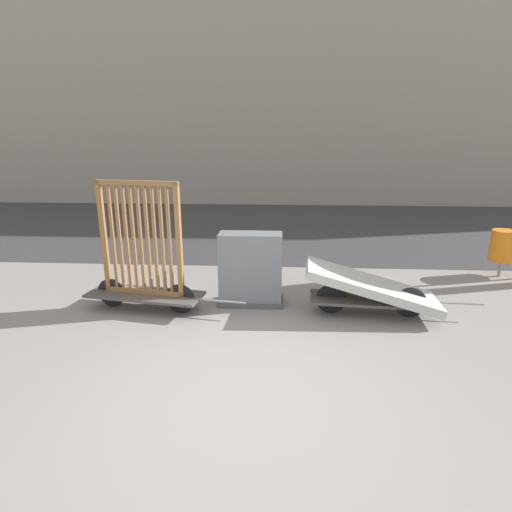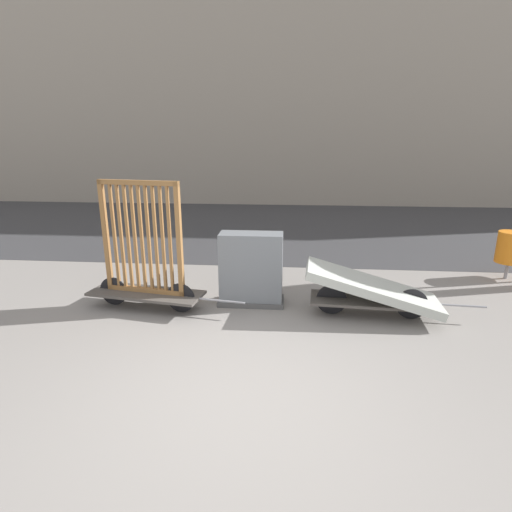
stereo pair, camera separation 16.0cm
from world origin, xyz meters
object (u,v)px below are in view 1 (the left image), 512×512
bike_cart_with_mattress (372,289)px  trash_bin (504,246)px  bike_cart_with_bedframe (143,268)px  utility_cabinet (251,272)px

bike_cart_with_mattress → trash_bin: bearing=38.1°
bike_cart_with_bedframe → bike_cart_with_mattress: bearing=9.4°
utility_cabinet → trash_bin: bearing=19.1°
bike_cart_with_bedframe → trash_bin: (6.26, 1.95, -0.07)m
bike_cart_with_mattress → utility_cabinet: size_ratio=2.24×
bike_cart_with_bedframe → bike_cart_with_mattress: 3.40m
bike_cart_with_mattress → bike_cart_with_bedframe: bearing=-176.1°
utility_cabinet → bike_cart_with_mattress: bearing=-10.5°
bike_cart_with_bedframe → trash_bin: 6.55m
utility_cabinet → trash_bin: size_ratio=1.28×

